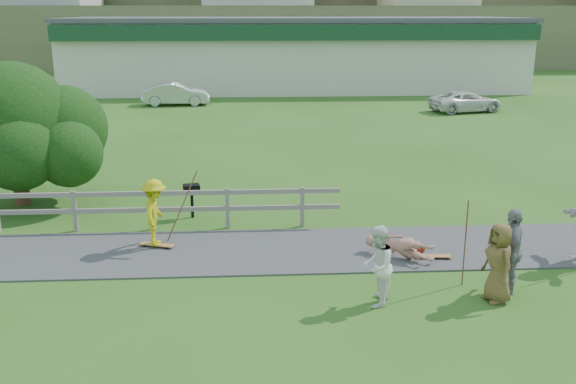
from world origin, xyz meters
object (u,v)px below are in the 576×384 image
spectator_b (512,251)px  skater_rider (155,216)px  spectator_c (499,263)px  tree (17,150)px  spectator_a (377,266)px  bbq (192,201)px  car_white (466,102)px  skater_fallen (399,247)px  car_silver (176,94)px

spectator_b → skater_rider: bearing=-92.8°
spectator_c → tree: size_ratio=0.30×
spectator_a → bbq: 7.10m
spectator_b → car_white: spectator_b is taller
skater_rider → spectator_a: size_ratio=1.01×
spectator_a → skater_rider: bearing=-104.9°
skater_fallen → car_silver: car_silver is taller
spectator_b → spectator_a: bearing=-62.8°
spectator_c → car_white: spectator_c is taller
tree → bbq: (5.21, -1.60, -1.18)m
tree → spectator_b: bearing=-29.7°
spectator_c → bbq: 8.72m
skater_fallen → bbq: bearing=94.0°
car_white → bbq: 23.30m
skater_fallen → tree: (-10.31, 5.05, 1.35)m
skater_rider → car_white: size_ratio=0.39×
spectator_c → car_silver: spectator_c is taller
skater_fallen → tree: tree is taller
skater_rider → tree: tree is taller
bbq → car_silver: bearing=84.7°
skater_fallen → spectator_a: (-1.01, -2.36, 0.51)m
car_silver → bbq: size_ratio=4.22×
skater_fallen → spectator_a: 2.61m
spectator_c → bbq: size_ratio=1.70×
spectator_b → bbq: bearing=-109.2°
car_silver → bbq: (2.81, -22.28, -0.19)m
bbq → spectator_c: bearing=-53.9°
car_silver → tree: 20.84m
skater_fallen → car_silver: size_ratio=0.41×
skater_fallen → car_silver: 26.91m
skater_fallen → spectator_c: size_ratio=1.02×
spectator_b → bbq: spectator_b is taller
tree → car_silver: bearing=83.4°
skater_fallen → spectator_b: (1.86, -1.91, 0.59)m
skater_fallen → car_silver: bearing=55.1°
spectator_c → spectator_b: bearing=122.6°
skater_fallen → car_silver: (-7.90, 25.73, 0.36)m
car_white → tree: (-19.25, -16.99, 1.08)m
spectator_c → bbq: (-6.53, 5.77, -0.34)m
spectator_c → car_white: 25.50m
car_silver → car_white: size_ratio=0.97×
car_white → skater_fallen: bearing=143.6°
spectator_a → spectator_b: size_ratio=0.91×
skater_rider → spectator_a: bearing=-124.7°
skater_rider → spectator_b: spectator_b is taller
spectator_b → tree: size_ratio=0.33×
spectator_a → spectator_c: (2.44, 0.03, 0.00)m
skater_fallen → bbq: 6.15m
skater_fallen → spectator_b: spectator_b is taller
tree → spectator_a: bearing=-38.5°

